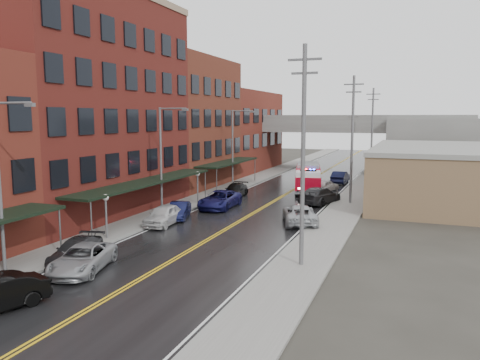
% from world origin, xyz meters
% --- Properties ---
extents(road, '(11.00, 160.00, 0.02)m').
position_xyz_m(road, '(0.00, 30.00, 0.01)').
color(road, black).
rests_on(road, ground).
extents(sidewalk_left, '(3.00, 160.00, 0.15)m').
position_xyz_m(sidewalk_left, '(-7.30, 30.00, 0.07)').
color(sidewalk_left, slate).
rests_on(sidewalk_left, ground).
extents(sidewalk_right, '(3.00, 160.00, 0.15)m').
position_xyz_m(sidewalk_right, '(7.30, 30.00, 0.07)').
color(sidewalk_right, slate).
rests_on(sidewalk_right, ground).
extents(curb_left, '(0.30, 160.00, 0.15)m').
position_xyz_m(curb_left, '(-5.65, 30.00, 0.07)').
color(curb_left, gray).
rests_on(curb_left, ground).
extents(curb_right, '(0.30, 160.00, 0.15)m').
position_xyz_m(curb_right, '(5.65, 30.00, 0.07)').
color(curb_right, gray).
rests_on(curb_right, ground).
extents(brick_building_b, '(9.00, 20.00, 18.00)m').
position_xyz_m(brick_building_b, '(-13.30, 23.00, 9.00)').
color(brick_building_b, '#551B16').
rests_on(brick_building_b, ground).
extents(brick_building_c, '(9.00, 15.00, 15.00)m').
position_xyz_m(brick_building_c, '(-13.30, 40.50, 7.50)').
color(brick_building_c, '#5F2B1C').
rests_on(brick_building_c, ground).
extents(brick_building_far, '(9.00, 20.00, 12.00)m').
position_xyz_m(brick_building_far, '(-13.30, 58.00, 6.00)').
color(brick_building_far, maroon).
rests_on(brick_building_far, ground).
extents(tan_building, '(14.00, 22.00, 5.00)m').
position_xyz_m(tan_building, '(16.00, 40.00, 2.50)').
color(tan_building, olive).
rests_on(tan_building, ground).
extents(right_far_block, '(18.00, 30.00, 8.00)m').
position_xyz_m(right_far_block, '(18.00, 70.00, 4.00)').
color(right_far_block, slate).
rests_on(right_far_block, ground).
extents(awning_1, '(2.60, 18.00, 3.09)m').
position_xyz_m(awning_1, '(-7.49, 23.00, 2.99)').
color(awning_1, black).
rests_on(awning_1, ground).
extents(awning_2, '(2.60, 13.00, 3.09)m').
position_xyz_m(awning_2, '(-7.49, 40.50, 2.99)').
color(awning_2, black).
rests_on(awning_2, ground).
extents(globe_lamp_1, '(0.44, 0.44, 3.12)m').
position_xyz_m(globe_lamp_1, '(-6.40, 16.00, 2.31)').
color(globe_lamp_1, '#59595B').
rests_on(globe_lamp_1, ground).
extents(globe_lamp_2, '(0.44, 0.44, 3.12)m').
position_xyz_m(globe_lamp_2, '(-6.40, 30.00, 2.31)').
color(globe_lamp_2, '#59595B').
rests_on(globe_lamp_2, ground).
extents(street_lamp_0, '(2.64, 0.22, 9.00)m').
position_xyz_m(street_lamp_0, '(-6.55, 8.00, 5.19)').
color(street_lamp_0, '#59595B').
rests_on(street_lamp_0, ground).
extents(street_lamp_1, '(2.64, 0.22, 9.00)m').
position_xyz_m(street_lamp_1, '(-6.55, 24.00, 5.19)').
color(street_lamp_1, '#59595B').
rests_on(street_lamp_1, ground).
extents(street_lamp_2, '(2.64, 0.22, 9.00)m').
position_xyz_m(street_lamp_2, '(-6.55, 40.00, 5.19)').
color(street_lamp_2, '#59595B').
rests_on(street_lamp_2, ground).
extents(utility_pole_0, '(1.80, 0.24, 12.00)m').
position_xyz_m(utility_pole_0, '(7.20, 15.00, 6.31)').
color(utility_pole_0, '#59595B').
rests_on(utility_pole_0, ground).
extents(utility_pole_1, '(1.80, 0.24, 12.00)m').
position_xyz_m(utility_pole_1, '(7.20, 35.00, 6.31)').
color(utility_pole_1, '#59595B').
rests_on(utility_pole_1, ground).
extents(utility_pole_2, '(1.80, 0.24, 12.00)m').
position_xyz_m(utility_pole_2, '(7.20, 55.00, 6.31)').
color(utility_pole_2, '#59595B').
rests_on(utility_pole_2, ground).
extents(overpass, '(40.00, 10.00, 7.50)m').
position_xyz_m(overpass, '(0.00, 62.00, 5.99)').
color(overpass, slate).
rests_on(overpass, ground).
extents(fire_truck, '(4.74, 8.73, 3.05)m').
position_xyz_m(fire_truck, '(1.81, 40.84, 1.65)').
color(fire_truck, '#9E071A').
rests_on(fire_truck, ground).
extents(parked_car_left_2, '(3.56, 5.45, 1.39)m').
position_xyz_m(parked_car_left_2, '(-3.60, 10.14, 0.70)').
color(parked_car_left_2, '#929599').
rests_on(parked_car_left_2, ground).
extents(parked_car_left_3, '(2.85, 4.87, 1.32)m').
position_xyz_m(parked_car_left_3, '(-5.00, 11.30, 0.66)').
color(parked_car_left_3, '#262629').
rests_on(parked_car_left_3, ground).
extents(parked_car_left_4, '(2.14, 4.66, 1.55)m').
position_xyz_m(parked_car_left_4, '(-5.00, 21.20, 0.77)').
color(parked_car_left_4, silver).
rests_on(parked_car_left_4, ground).
extents(parked_car_left_5, '(2.60, 4.32, 1.34)m').
position_xyz_m(parked_car_left_5, '(-5.00, 23.61, 0.67)').
color(parked_car_left_5, '#0E1134').
rests_on(parked_car_left_5, ground).
extents(parked_car_left_6, '(2.84, 5.81, 1.59)m').
position_xyz_m(parked_car_left_6, '(-3.60, 28.80, 0.79)').
color(parked_car_left_6, '#15154F').
rests_on(parked_car_left_6, ground).
extents(parked_car_left_7, '(2.41, 4.92, 1.38)m').
position_xyz_m(parked_car_left_7, '(-4.44, 34.80, 0.69)').
color(parked_car_left_7, black).
rests_on(parked_car_left_7, ground).
extents(parked_car_right_0, '(4.03, 5.81, 1.47)m').
position_xyz_m(parked_car_right_0, '(4.62, 25.34, 0.74)').
color(parked_car_right_0, '#A0A4A8').
rests_on(parked_car_right_0, ground).
extents(parked_car_right_1, '(3.71, 5.97, 1.61)m').
position_xyz_m(parked_car_right_1, '(4.44, 34.20, 0.81)').
color(parked_car_right_1, black).
rests_on(parked_car_right_1, ground).
extents(parked_car_right_2, '(2.78, 4.30, 1.36)m').
position_xyz_m(parked_car_right_2, '(3.60, 41.80, 0.68)').
color(parked_car_right_2, silver).
rests_on(parked_car_right_2, ground).
extents(parked_car_right_3, '(1.73, 4.72, 1.54)m').
position_xyz_m(parked_car_right_3, '(4.11, 48.88, 0.77)').
color(parked_car_right_3, black).
rests_on(parked_car_right_3, ground).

